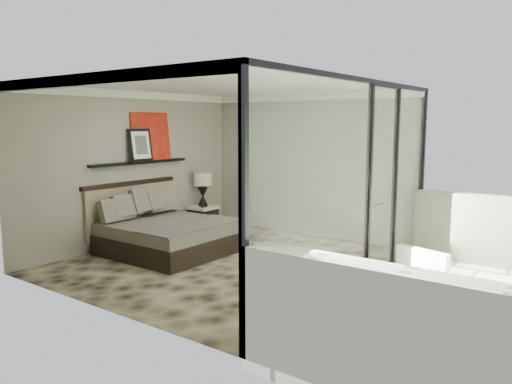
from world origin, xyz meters
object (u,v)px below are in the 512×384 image
Objects in this scene: nightstand at (203,218)px; bed at (165,233)px; table_lamp at (203,185)px; lounger at (391,289)px.

bed is at bearing -66.43° from nightstand.
nightstand is at bearing -52.92° from table_lamp.
bed is 1.76m from nightstand.
nightstand is 0.31× the size of lounger.
nightstand is 5.06m from lounger.
lounger is at bearing -1.14° from bed.
table_lamp is 0.42× the size of lounger.
table_lamp is at bearing 111.39° from bed.
bed is 3.94× the size of nightstand.
table_lamp is (-0.04, 0.05, 0.70)m from nightstand.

